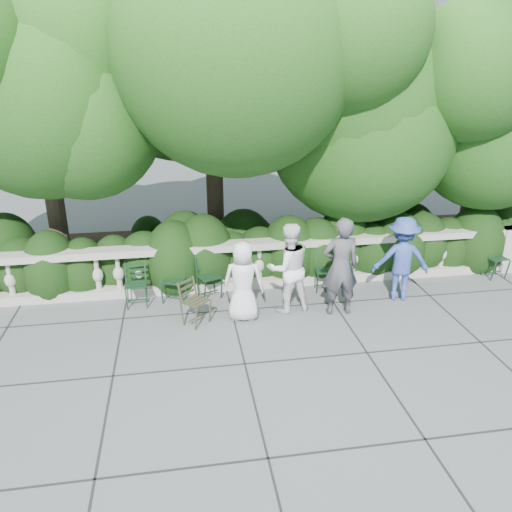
{
  "coord_description": "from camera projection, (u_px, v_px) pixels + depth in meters",
  "views": [
    {
      "loc": [
        -1.38,
        -7.54,
        4.44
      ],
      "look_at": [
        0.0,
        1.0,
        1.0
      ],
      "focal_mm": 35.0,
      "sensor_mm": 36.0,
      "label": 1
    }
  ],
  "objects": [
    {
      "name": "person_businessman",
      "position": [
        243.0,
        281.0,
        8.87
      ],
      "size": [
        0.8,
        0.59,
        1.5
      ],
      "primitive_type": "imported",
      "rotation": [
        0.0,
        0.0,
        2.97
      ],
      "color": "silver",
      "rests_on": "ground"
    },
    {
      "name": "chair_a",
      "position": [
        172.0,
        305.0,
        9.65
      ],
      "size": [
        0.59,
        0.61,
        0.84
      ],
      "primitive_type": null,
      "rotation": [
        0.0,
        0.0,
        -0.37
      ],
      "color": "black",
      "rests_on": "ground"
    },
    {
      "name": "person_casual_man",
      "position": [
        288.0,
        268.0,
        9.15
      ],
      "size": [
        0.93,
        0.78,
        1.71
      ],
      "primitive_type": "imported",
      "rotation": [
        0.0,
        0.0,
        3.31
      ],
      "color": "white",
      "rests_on": "ground"
    },
    {
      "name": "chair_b",
      "position": [
        213.0,
        300.0,
        9.83
      ],
      "size": [
        0.59,
        0.61,
        0.84
      ],
      "primitive_type": null,
      "rotation": [
        0.0,
        0.0,
        0.38
      ],
      "color": "black",
      "rests_on": "ground"
    },
    {
      "name": "tree_canopy",
      "position": [
        272.0,
        83.0,
        10.33
      ],
      "size": [
        15.04,
        6.52,
        6.78
      ],
      "color": "#3F3023",
      "rests_on": "ground"
    },
    {
      "name": "balustrade",
      "position": [
        250.0,
        265.0,
        10.24
      ],
      "size": [
        12.0,
        0.44,
        1.0
      ],
      "color": "#9E998E",
      "rests_on": "ground"
    },
    {
      "name": "chair_c",
      "position": [
        138.0,
        309.0,
        9.48
      ],
      "size": [
        0.45,
        0.49,
        0.84
      ],
      "primitive_type": null,
      "rotation": [
        0.0,
        0.0,
        0.02
      ],
      "color": "black",
      "rests_on": "ground"
    },
    {
      "name": "chair_weathered",
      "position": [
        203.0,
        326.0,
        8.88
      ],
      "size": [
        0.65,
        0.65,
        0.84
      ],
      "primitive_type": null,
      "rotation": [
        0.0,
        0.0,
        0.77
      ],
      "color": "black",
      "rests_on": "ground"
    },
    {
      "name": "ground",
      "position": [
        265.0,
        329.0,
        8.77
      ],
      "size": [
        90.0,
        90.0,
        0.0
      ],
      "primitive_type": "plane",
      "color": "#55575D",
      "rests_on": "ground"
    },
    {
      "name": "person_older_blue",
      "position": [
        402.0,
        259.0,
        9.61
      ],
      "size": [
        1.18,
        0.82,
        1.67
      ],
      "primitive_type": "imported",
      "rotation": [
        0.0,
        0.0,
        2.94
      ],
      "color": "#2F438F",
      "rests_on": "ground"
    },
    {
      "name": "person_woman_grey",
      "position": [
        340.0,
        267.0,
        9.02
      ],
      "size": [
        0.69,
        0.46,
        1.86
      ],
      "primitive_type": "imported",
      "rotation": [
        0.0,
        0.0,
        3.12
      ],
      "color": "#414146",
      "rests_on": "ground"
    },
    {
      "name": "chair_d",
      "position": [
        325.0,
        293.0,
        10.11
      ],
      "size": [
        0.5,
        0.54,
        0.84
      ],
      "primitive_type": null,
      "rotation": [
        0.0,
        0.0,
        -0.14
      ],
      "color": "black",
      "rests_on": "ground"
    },
    {
      "name": "shrub_hedge",
      "position": [
        242.0,
        265.0,
        11.52
      ],
      "size": [
        15.0,
        2.6,
        1.7
      ],
      "primitive_type": null,
      "color": "black",
      "rests_on": "ground"
    },
    {
      "name": "chair_f",
      "position": [
        498.0,
        280.0,
        10.74
      ],
      "size": [
        0.49,
        0.53,
        0.84
      ],
      "primitive_type": null,
      "rotation": [
        0.0,
        0.0,
        0.12
      ],
      "color": "black",
      "rests_on": "ground"
    }
  ]
}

